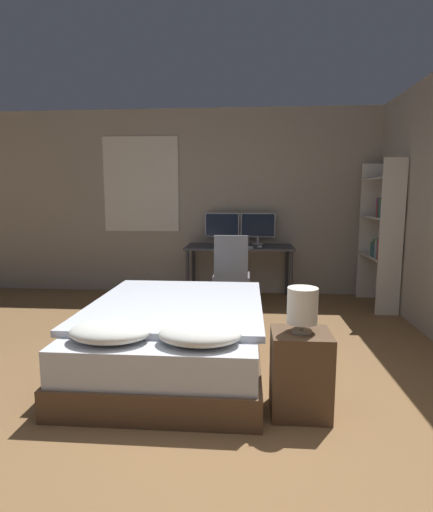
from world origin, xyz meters
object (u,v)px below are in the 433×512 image
Objects in this scene: nightstand at (300,373)px; bedside_lamp at (302,306)px; desk at (239,252)px; monitor_right at (258,226)px; bed at (175,335)px; computer_mouse at (260,247)px; bookshelf at (382,230)px; monitor_left at (222,226)px; keyboard at (239,247)px; office_chair at (231,283)px.

bedside_lamp is (-0.00, 0.00, 0.46)m from nightstand.
desk is (-0.47, 3.02, 0.39)m from nightstand.
bed is at bearing -106.56° from monitor_right.
bookshelf is at bearing -3.40° from computer_mouse.
monitor_left is 0.26× the size of bookshelf.
bookshelf is (1.56, -0.56, -0.00)m from monitor_right.
computer_mouse reaches higher than keyboard.
bed is 5.39× the size of keyboard.
monitor_left is (-0.26, 0.23, 0.35)m from desk.
bedside_lamp is 3.34m from monitor_left.
computer_mouse is (0.54, -0.47, -0.24)m from monitor_left.
office_chair reaches higher than bedside_lamp.
computer_mouse is at bearing -40.90° from monitor_left.
keyboard is (-0.00, -0.23, 0.10)m from desk.
bed is 1.20m from nightstand.
desk reaches higher than nightstand.
monitor_right is 0.59m from keyboard.
monitor_left is at bearing 100.09° from office_chair.
bedside_lamp is at bearing -80.41° from keyboard.
bookshelf is (1.35, 2.69, 0.73)m from nightstand.
bedside_lamp is 3.03m from bookshelf.
bedside_lamp is 0.16× the size of bookshelf.
bookshelf is (2.08, -0.56, -0.00)m from monitor_left.
keyboard is 0.20× the size of bookshelf.
bed is 1.07× the size of bookshelf.
office_chair is (0.18, -1.02, -0.62)m from monitor_left.
desk is at bearing 90.00° from keyboard.
desk is 1.50× the size of office_chair.
desk is 3.00× the size of monitor_left.
nightstand is 1.13× the size of monitor_right.
bookshelf reaches higher than computer_mouse.
desk is (0.50, 2.31, 0.40)m from bed.
nightstand is at bearing -86.03° from computer_mouse.
bedside_lamp is 3.27m from monitor_right.
keyboard is 0.28m from computer_mouse.
bookshelf is (1.82, -0.32, 0.34)m from desk.
office_chair is (0.42, 1.52, 0.13)m from bed.
bedside_lamp is at bearing -116.67° from bookshelf.
monitor_right reaches higher than keyboard.
keyboard is at bearing 180.00° from computer_mouse.
monitor_left is 0.59m from keyboard.
monitor_right reaches higher than computer_mouse.
monitor_left is (-0.73, 3.25, 0.73)m from nightstand.
keyboard is at bearing 99.59° from nightstand.
bedside_lamp reaches higher than keyboard.
monitor_right reaches higher than bedside_lamp.
keyboard is (-0.47, 2.78, 0.03)m from bedside_lamp.
monitor_right is 7.08× the size of computer_mouse.
bookshelf is at bearing -2.88° from keyboard.
bookshelf reaches higher than desk.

